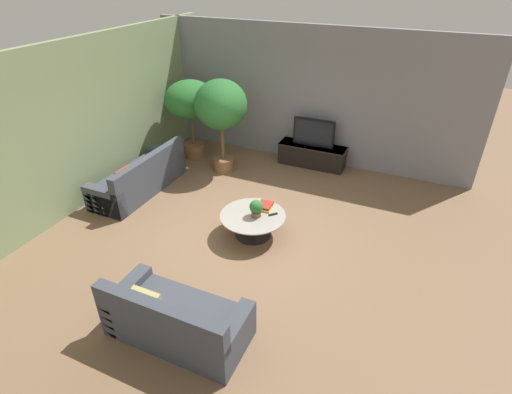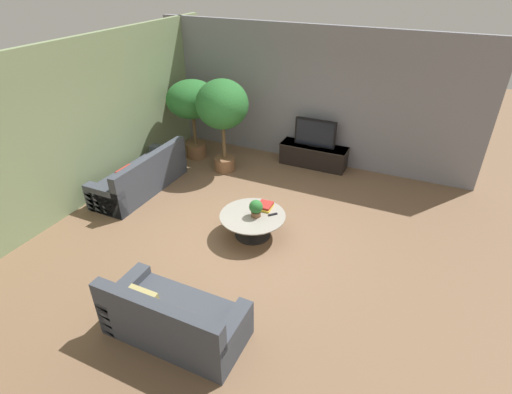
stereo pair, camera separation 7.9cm
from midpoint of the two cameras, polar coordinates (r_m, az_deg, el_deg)
name	(u,v)px [view 1 (the left image)]	position (r m, az deg, el deg)	size (l,w,h in m)	color
ground_plane	(245,229)	(7.14, -1.87, -4.56)	(24.00, 24.00, 0.00)	brown
back_wall_stone	(307,96)	(9.23, 7.08, 14.11)	(7.40, 0.12, 3.00)	gray
side_wall_left	(95,119)	(8.39, -22.25, 10.31)	(0.12, 7.40, 3.00)	gray
media_console	(312,155)	(9.30, 7.77, 5.99)	(1.53, 0.50, 0.49)	black
television	(314,133)	(9.09, 8.00, 9.07)	(0.93, 0.13, 0.62)	black
coffee_table	(253,221)	(6.82, -0.78, -3.43)	(1.12, 1.12, 0.41)	black
couch_by_wall	(140,178)	(8.49, -16.46, 2.58)	(0.84, 2.17, 0.84)	#3D424C
couch_near_entry	(176,320)	(5.28, -11.78, -16.88)	(1.76, 0.84, 0.84)	#3D424C
potted_palm_tall	(190,103)	(9.37, -9.61, 13.11)	(1.15, 1.15, 1.84)	brown
potted_palm_corner	(221,108)	(8.58, -5.31, 12.61)	(1.11, 1.11, 2.04)	brown
potted_plant_tabletop	(256,208)	(6.64, -0.31, -1.56)	(0.23, 0.23, 0.30)	brown
book_stack	(265,206)	(6.93, 1.03, -1.29)	(0.26, 0.31, 0.07)	gold
remote_black	(273,214)	(6.76, 2.12, -2.49)	(0.04, 0.16, 0.02)	black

